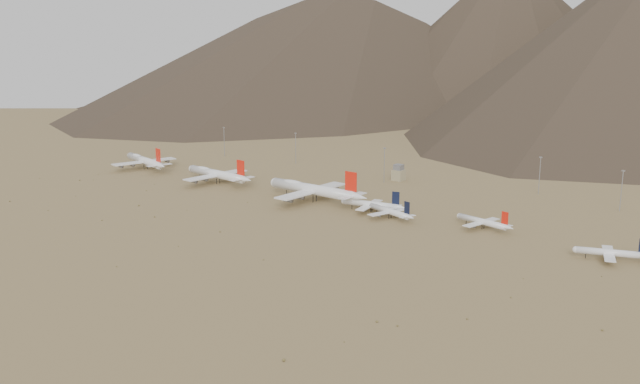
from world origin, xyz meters
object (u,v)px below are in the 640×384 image
Objects in this scene: narrowbody_a at (372,204)px; widebody_east at (314,189)px; widebody_centre at (217,174)px; control_tower at (399,173)px; widebody_west at (145,161)px; narrowbody_b at (390,212)px.

widebody_east is at bearing 171.04° from narrowbody_a.
widebody_east is (89.23, -1.86, 1.09)m from widebody_centre.
control_tower is (-34.72, 88.94, 0.75)m from narrowbody_a.
widebody_centre reaches higher than widebody_west.
narrowbody_a is at bearing 3.52° from widebody_east.
widebody_centre is at bearing -165.29° from narrowbody_b.
narrowbody_b is at bearing -61.47° from control_tower.
narrowbody_a is 18.87m from narrowbody_b.
widebody_west is 5.46× the size of control_tower.
widebody_centre is 132.48m from control_tower.
narrowbody_b is 109.31m from control_tower.
widebody_west is at bearing 168.42° from narrowbody_a.
control_tower is at bearing 100.90° from narrowbody_a.
control_tower is at bearing 40.26° from widebody_west.
widebody_centre is at bearing -179.14° from widebody_east.
narrowbody_a is at bearing 175.60° from narrowbody_b.
widebody_west is 1.71× the size of narrowbody_b.
widebody_east is at bearing 4.44° from widebody_centre.
widebody_centre reaches higher than narrowbody_b.
narrowbody_a is at bearing 5.33° from widebody_centre.
widebody_east is 6.59× the size of control_tower.
widebody_west is 0.83× the size of widebody_east.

